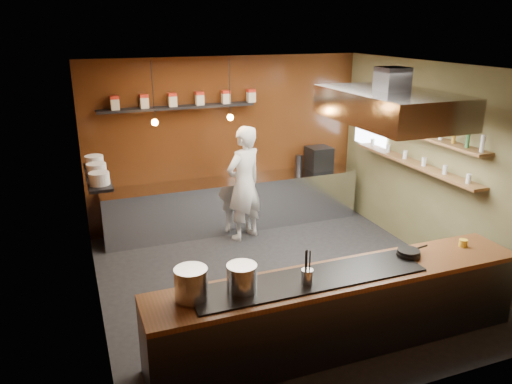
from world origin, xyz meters
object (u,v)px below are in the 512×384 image
stockpot_small (242,278)px  chef (244,184)px  extractor_hood (390,106)px  stockpot_large (191,284)px  espresso_machine (319,158)px

stockpot_small → chef: bearing=70.0°
chef → extractor_hood: bearing=97.9°
stockpot_large → chef: bearing=62.2°
stockpot_small → espresso_machine: size_ratio=0.73×
stockpot_large → stockpot_small: bearing=-4.8°
extractor_hood → espresso_machine: (0.41, 2.64, -1.39)m
chef → espresso_machine: bearing=174.6°
extractor_hood → stockpot_small: size_ratio=6.44×
stockpot_large → espresso_machine: size_ratio=0.78×
extractor_hood → stockpot_small: (-2.47, -1.19, -1.42)m
extractor_hood → stockpot_large: bearing=-159.0°
stockpot_large → espresso_machine: 5.08m
espresso_machine → chef: chef is taller
stockpot_large → stockpot_small: (0.51, -0.04, -0.02)m
extractor_hood → chef: size_ratio=1.02×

